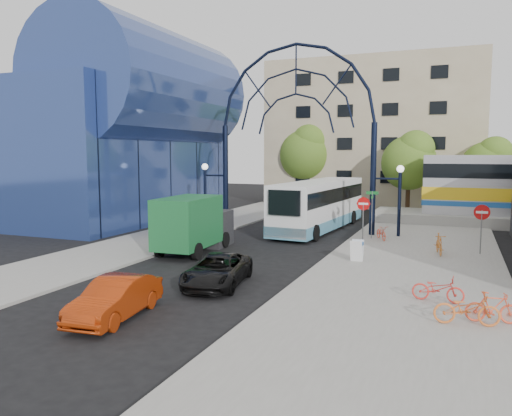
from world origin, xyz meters
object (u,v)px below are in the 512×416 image
at_px(tree_north_a, 410,160).
at_px(tree_north_b, 307,152).
at_px(bike_near_b, 439,244).
at_px(black_suv, 217,270).
at_px(do_not_enter_sign, 482,217).
at_px(bike_far_b, 493,308).
at_px(gateway_arch, 296,99).
at_px(bike_near_a, 381,233).
at_px(bike_far_c, 467,309).
at_px(sandwich_board, 357,248).
at_px(stop_sign, 363,208).
at_px(red_sedan, 115,298).
at_px(city_bus, 319,204).
at_px(bike_far_a, 438,289).
at_px(tree_north_c, 489,164).
at_px(green_truck, 195,224).
at_px(street_name_sign, 372,205).

distance_m(tree_north_a, tree_north_b, 10.79).
bearing_deg(bike_near_b, black_suv, -141.06).
height_order(do_not_enter_sign, tree_north_a, tree_north_a).
bearing_deg(black_suv, bike_far_b, -16.00).
bearing_deg(gateway_arch, do_not_enter_sign, -19.99).
relative_size(bike_near_a, bike_far_c, 0.84).
bearing_deg(sandwich_board, bike_near_a, 88.16).
height_order(gateway_arch, stop_sign, gateway_arch).
xyz_separation_m(tree_north_b, red_sedan, (3.96, -34.53, -4.63)).
bearing_deg(city_bus, black_suv, -85.53).
xyz_separation_m(gateway_arch, sandwich_board, (5.60, -8.02, -7.81)).
xyz_separation_m(red_sedan, bike_far_a, (9.27, 5.23, -0.07)).
relative_size(tree_north_a, bike_near_b, 4.02).
bearing_deg(tree_north_c, tree_north_b, 172.88).
height_order(tree_north_c, green_truck, tree_north_c).
distance_m(stop_sign, bike_far_a, 12.34).
xyz_separation_m(city_bus, bike_near_a, (4.55, -3.05, -1.19)).
bearing_deg(street_name_sign, sandwich_board, -86.54).
bearing_deg(bike_far_b, green_truck, 55.84).
relative_size(street_name_sign, sandwich_board, 2.83).
distance_m(street_name_sign, bike_near_a, 1.72).
xyz_separation_m(black_suv, bike_near_b, (7.80, 9.00, 0.04)).
bearing_deg(tree_north_b, bike_near_b, -58.11).
xyz_separation_m(stop_sign, tree_north_c, (7.32, 15.93, 2.28)).
height_order(sandwich_board, bike_far_c, sandwich_board).
relative_size(sandwich_board, green_truck, 0.17).
height_order(city_bus, red_sedan, city_bus).
xyz_separation_m(gateway_arch, tree_north_b, (-3.88, 15.93, -3.29)).
bearing_deg(gateway_arch, stop_sign, -22.63).
height_order(sandwich_board, bike_far_a, sandwich_board).
relative_size(street_name_sign, bike_near_b, 1.61).
bearing_deg(sandwich_board, tree_north_a, 88.50).
height_order(tree_north_a, red_sedan, tree_north_a).
distance_m(sandwich_board, tree_north_a, 20.33).
bearing_deg(tree_north_b, red_sedan, -83.46).
relative_size(tree_north_a, black_suv, 1.62).
bearing_deg(stop_sign, tree_north_c, 65.31).
bearing_deg(bike_near_b, bike_far_b, -89.72).
xyz_separation_m(do_not_enter_sign, tree_north_c, (1.12, 17.93, 2.30)).
height_order(do_not_enter_sign, tree_north_b, tree_north_b).
relative_size(street_name_sign, bike_far_a, 1.64).
relative_size(green_truck, red_sedan, 1.52).
distance_m(tree_north_b, bike_near_b, 24.98).
xyz_separation_m(green_truck, red_sedan, (2.88, -10.23, -0.82)).
distance_m(do_not_enter_sign, city_bus, 11.18).
height_order(bike_near_a, bike_far_b, bike_far_b).
bearing_deg(stop_sign, black_suv, -106.42).
xyz_separation_m(tree_north_a, green_truck, (-8.92, -20.30, -3.14)).
xyz_separation_m(stop_sign, bike_far_b, (6.15, -13.04, -1.40)).
distance_m(do_not_enter_sign, bike_far_c, 11.62).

